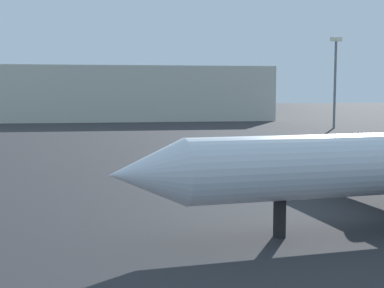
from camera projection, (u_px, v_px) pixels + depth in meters
light_mast_right at (335, 77)px, 108.98m from camera, size 2.40×0.50×18.53m
terminal_building at (128, 94)px, 142.68m from camera, size 73.38×27.65×13.84m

